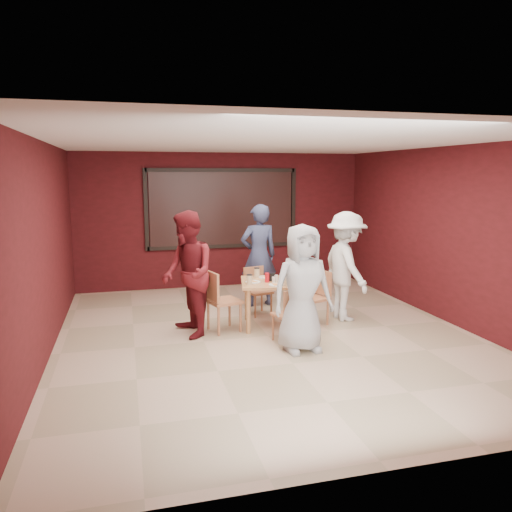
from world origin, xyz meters
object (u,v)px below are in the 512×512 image
object	(u,v)px
chair_right	(316,294)
diner_right	(346,266)
diner_front	(302,288)
diner_back	(259,255)
diner_left	(188,274)
dining_table	(271,286)
chair_left	(219,298)
chair_back	(257,288)
chair_front	(291,312)

from	to	relation	value
chair_right	diner_right	size ratio (longest dim) A/B	0.48
diner_front	diner_back	xyz separation A→B (m)	(0.05, 2.42, 0.06)
chair_right	diner_left	bearing A→B (deg)	-177.68
diner_front	dining_table	bearing A→B (deg)	89.73
dining_table	diner_right	size ratio (longest dim) A/B	0.61
chair_left	diner_left	world-z (taller)	diner_left
chair_right	diner_front	world-z (taller)	diner_front
chair_back	diner_front	distance (m)	1.96
chair_left	diner_back	xyz separation A→B (m)	(0.97, 1.34, 0.39)
chair_left	diner_front	world-z (taller)	diner_front
chair_back	diner_right	bearing A→B (deg)	-27.93
diner_left	chair_back	bearing A→B (deg)	116.05
chair_right	diner_back	world-z (taller)	diner_back
dining_table	chair_front	xyz separation A→B (m)	(0.05, -0.83, -0.19)
diner_left	dining_table	bearing A→B (deg)	87.18
chair_left	diner_left	size ratio (longest dim) A/B	0.51
diner_front	chair_left	bearing A→B (deg)	125.48
chair_back	diner_left	world-z (taller)	diner_left
diner_back	diner_right	size ratio (longest dim) A/B	1.04
diner_left	chair_front	bearing A→B (deg)	53.95
chair_back	diner_front	xyz separation A→B (m)	(0.12, -1.91, 0.41)
chair_front	chair_left	distance (m)	1.16
chair_front	diner_left	distance (m)	1.59
diner_back	diner_right	bearing A→B (deg)	129.91
diner_front	diner_back	world-z (taller)	diner_back
chair_front	chair_back	xyz separation A→B (m)	(-0.08, 1.59, 0.00)
diner_front	chair_right	bearing A→B (deg)	54.68
dining_table	chair_back	distance (m)	0.78
dining_table	diner_front	size ratio (longest dim) A/B	0.63
diner_front	diner_right	bearing A→B (deg)	40.59
diner_right	chair_front	bearing A→B (deg)	122.52
chair_right	diner_left	size ratio (longest dim) A/B	0.46
dining_table	chair_left	size ratio (longest dim) A/B	1.15
chair_back	diner_back	bearing A→B (deg)	71.18
dining_table	diner_left	xyz separation A→B (m)	(-1.30, -0.14, 0.29)
diner_left	diner_right	size ratio (longest dim) A/B	1.05
dining_table	chair_front	size ratio (longest dim) A/B	1.36
dining_table	diner_left	distance (m)	1.34
dining_table	chair_right	size ratio (longest dim) A/B	1.26
chair_front	diner_back	world-z (taller)	diner_back
diner_right	diner_back	bearing A→B (deg)	40.18
chair_right	diner_back	size ratio (longest dim) A/B	0.47
chair_front	chair_back	size ratio (longest dim) A/B	0.99
chair_left	diner_right	distance (m)	2.15
diner_back	diner_right	distance (m)	1.66
chair_left	chair_front	bearing A→B (deg)	-40.91
chair_right	diner_front	distance (m)	1.33
diner_front	diner_back	size ratio (longest dim) A/B	0.94
chair_back	diner_right	world-z (taller)	diner_right
chair_front	diner_front	bearing A→B (deg)	-82.24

